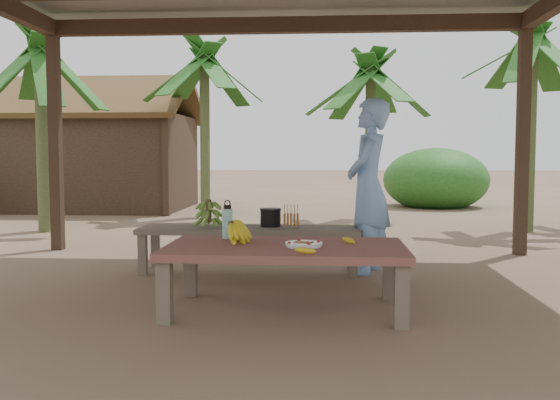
# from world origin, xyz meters

# --- Properties ---
(ground) EXTENTS (80.00, 80.00, 0.00)m
(ground) POSITION_xyz_m (0.00, 0.00, 0.00)
(ground) COLOR brown
(ground) RESTS_ON ground
(work_table) EXTENTS (1.80, 1.01, 0.50)m
(work_table) POSITION_xyz_m (0.20, -0.52, 0.43)
(work_table) COLOR brown
(work_table) RESTS_ON ground
(bench) EXTENTS (2.20, 0.60, 0.45)m
(bench) POSITION_xyz_m (-0.25, 1.02, 0.39)
(bench) COLOR brown
(bench) RESTS_ON ground
(ripe_banana_bunch) EXTENTS (0.31, 0.27, 0.18)m
(ripe_banana_bunch) POSITION_xyz_m (-0.23, -0.39, 0.59)
(ripe_banana_bunch) COLOR yellow
(ripe_banana_bunch) RESTS_ON work_table
(plate) EXTENTS (0.28, 0.28, 0.04)m
(plate) POSITION_xyz_m (0.34, -0.59, 0.52)
(plate) COLOR white
(plate) RESTS_ON work_table
(loose_banana_front) EXTENTS (0.16, 0.07, 0.04)m
(loose_banana_front) POSITION_xyz_m (0.36, -0.91, 0.52)
(loose_banana_front) COLOR yellow
(loose_banana_front) RESTS_ON work_table
(loose_banana_side) EXTENTS (0.12, 0.14, 0.04)m
(loose_banana_side) POSITION_xyz_m (0.68, -0.38, 0.52)
(loose_banana_side) COLOR yellow
(loose_banana_side) RESTS_ON work_table
(water_flask) EXTENTS (0.08, 0.08, 0.31)m
(water_flask) POSITION_xyz_m (-0.29, -0.17, 0.63)
(water_flask) COLOR #3CBBBD
(water_flask) RESTS_ON work_table
(green_banana_stalk) EXTENTS (0.26, 0.26, 0.29)m
(green_banana_stalk) POSITION_xyz_m (-0.67, 1.02, 0.60)
(green_banana_stalk) COLOR #598C2D
(green_banana_stalk) RESTS_ON bench
(cooking_pot) EXTENTS (0.21, 0.21, 0.18)m
(cooking_pot) POSITION_xyz_m (-0.05, 1.11, 0.54)
(cooking_pot) COLOR black
(cooking_pot) RESTS_ON bench
(skewer_rack) EXTENTS (0.18, 0.08, 0.24)m
(skewer_rack) POSITION_xyz_m (0.17, 0.96, 0.57)
(skewer_rack) COLOR #A57F47
(skewer_rack) RESTS_ON bench
(woman) EXTENTS (0.59, 0.73, 1.73)m
(woman) POSITION_xyz_m (0.93, 1.06, 0.87)
(woman) COLOR #78A3E3
(woman) RESTS_ON ground
(hut) EXTENTS (4.40, 3.43, 2.85)m
(hut) POSITION_xyz_m (-4.50, 8.00, 1.10)
(hut) COLOR black
(hut) RESTS_ON ground
(banana_plant_ne) EXTENTS (1.80, 1.80, 3.13)m
(banana_plant_ne) POSITION_xyz_m (3.58, 4.49, 2.64)
(banana_plant_ne) COLOR #596638
(banana_plant_ne) RESTS_ON ground
(banana_plant_n) EXTENTS (1.80, 1.80, 2.88)m
(banana_plant_n) POSITION_xyz_m (1.30, 5.92, 2.39)
(banana_plant_n) COLOR #596638
(banana_plant_n) RESTS_ON ground
(banana_plant_nw) EXTENTS (1.80, 1.80, 3.16)m
(banana_plant_nw) POSITION_xyz_m (-1.69, 6.19, 2.67)
(banana_plant_nw) COLOR #596638
(banana_plant_nw) RESTS_ON ground
(banana_plant_w) EXTENTS (1.80, 1.80, 2.95)m
(banana_plant_w) POSITION_xyz_m (-3.74, 3.98, 2.47)
(banana_plant_w) COLOR #596638
(banana_plant_w) RESTS_ON ground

